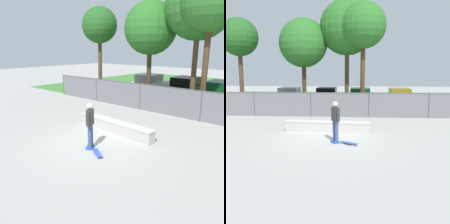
{
  "view_description": "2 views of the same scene",
  "coord_description": "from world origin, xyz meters",
  "views": [
    {
      "loc": [
        6.68,
        -6.49,
        3.79
      ],
      "look_at": [
        -0.6,
        1.66,
        0.9
      ],
      "focal_mm": 38.56,
      "sensor_mm": 36.0,
      "label": 1
    },
    {
      "loc": [
        1.16,
        -11.63,
        3.15
      ],
      "look_at": [
        0.22,
        1.38,
        1.06
      ],
      "focal_mm": 42.08,
      "sensor_mm": 36.0,
      "label": 2
    }
  ],
  "objects": [
    {
      "name": "ground_plane",
      "position": [
        0.0,
        0.0,
        0.0
      ],
      "size": [
        80.0,
        80.0,
        0.0
      ],
      "primitive_type": "plane",
      "color": "#9E9E99"
    },
    {
      "name": "grass_strip",
      "position": [
        0.0,
        16.16,
        0.01
      ],
      "size": [
        31.67,
        20.0,
        0.02
      ],
      "primitive_type": "cube",
      "color": "#3D7A33",
      "rests_on": "ground"
    },
    {
      "name": "concrete_ledge",
      "position": [
        -0.35,
        1.53,
        0.28
      ],
      "size": [
        4.4,
        0.73,
        0.55
      ],
      "color": "#A8A59E",
      "rests_on": "ground"
    },
    {
      "name": "skateboarder",
      "position": [
        0.25,
        -0.54,
        1.01
      ],
      "size": [
        0.42,
        0.52,
        1.82
      ],
      "color": "#2647A5",
      "rests_on": "ground"
    },
    {
      "name": "skateboard",
      "position": [
        0.83,
        -0.76,
        0.07
      ],
      "size": [
        0.8,
        0.56,
        0.09
      ],
      "color": "#334CB2",
      "rests_on": "ground"
    },
    {
      "name": "chainlink_fence",
      "position": [
        0.0,
        5.86,
        0.92
      ],
      "size": [
        19.74,
        0.07,
        1.67
      ],
      "color": "#4C4C51",
      "rests_on": "ground"
    },
    {
      "name": "tree_near_left",
      "position": [
        -7.77,
        8.18,
        5.56
      ],
      "size": [
        2.87,
        2.87,
        7.06
      ],
      "color": "#513823",
      "rests_on": "ground"
    },
    {
      "name": "tree_near_right",
      "position": [
        -2.83,
        8.08,
        5.11
      ],
      "size": [
        3.6,
        3.6,
        6.94
      ],
      "color": "#47301E",
      "rests_on": "ground"
    },
    {
      "name": "tree_mid",
      "position": [
        0.39,
        8.24,
        6.21
      ],
      "size": [
        4.04,
        4.04,
        8.26
      ],
      "color": "#513823",
      "rests_on": "ground"
    },
    {
      "name": "tree_far",
      "position": [
        1.54,
        7.0,
        6.13
      ],
      "size": [
        3.17,
        3.17,
        7.77
      ],
      "color": "#47301E",
      "rests_on": "ground"
    },
    {
      "name": "car_white",
      "position": [
        -4.74,
        11.17,
        0.84
      ],
      "size": [
        2.03,
        4.2,
        1.66
      ],
      "color": "silver",
      "rests_on": "ground"
    },
    {
      "name": "car_black",
      "position": [
        -1.48,
        11.33,
        0.84
      ],
      "size": [
        2.03,
        4.2,
        1.66
      ],
      "color": "black",
      "rests_on": "ground"
    },
    {
      "name": "car_green",
      "position": [
        1.42,
        10.61,
        0.84
      ],
      "size": [
        2.03,
        4.2,
        1.66
      ],
      "color": "#1E6638",
      "rests_on": "ground"
    }
  ]
}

